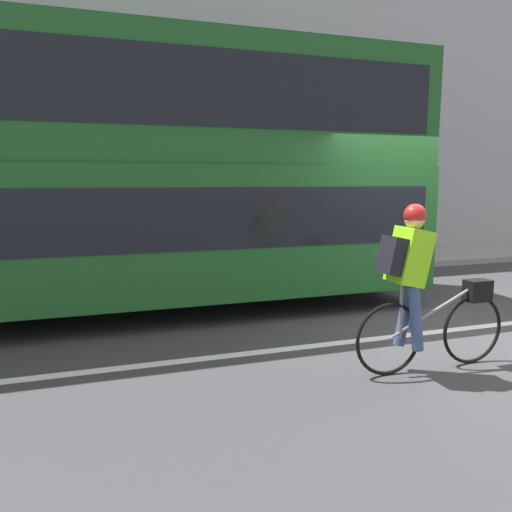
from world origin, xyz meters
The scene contains 7 objects.
ground_plane centered at (0.00, 0.00, 0.00)m, with size 80.00×80.00×0.00m, color #38383A.
road_center_line centered at (0.00, 0.17, 0.00)m, with size 50.00×0.14×0.01m, color silver.
sidewalk_curb centered at (0.00, 5.01, 0.07)m, with size 60.00×1.83×0.13m.
building_facade centered at (0.00, 6.07, 3.92)m, with size 60.00×0.30×7.84m.
bus centered at (-5.07, 2.38, 2.08)m, with size 11.02×2.47×3.73m.
cyclist_on_bike centered at (-1.31, -0.84, 0.90)m, with size 1.73×0.32×1.67m.
street_sign_post centered at (-2.69, 4.91, 1.57)m, with size 0.36×0.09×2.58m.
Camera 1 is at (-4.34, -4.85, 1.90)m, focal length 35.00 mm.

